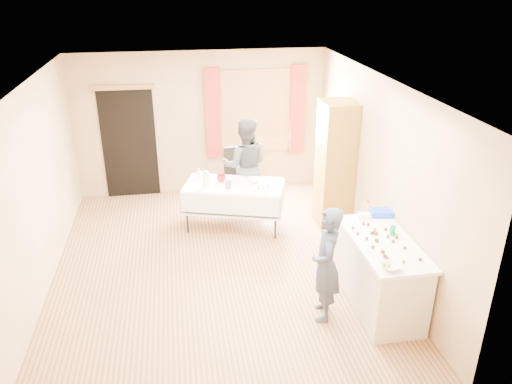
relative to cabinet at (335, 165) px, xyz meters
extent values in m
cube|color=#9E7047|center=(-1.99, -1.02, -1.03)|extent=(4.50, 5.50, 0.02)
cube|color=white|center=(-1.99, -1.02, 1.59)|extent=(4.50, 5.50, 0.02)
cube|color=tan|center=(-1.99, 1.74, 0.28)|extent=(4.50, 0.02, 2.60)
cube|color=tan|center=(-1.99, -3.78, 0.28)|extent=(4.50, 0.02, 2.60)
cube|color=tan|center=(-4.25, -1.02, 0.28)|extent=(0.02, 5.50, 2.60)
cube|color=tan|center=(0.27, -1.02, 0.28)|extent=(0.02, 5.50, 2.60)
cube|color=olive|center=(-0.99, 1.70, 0.48)|extent=(1.32, 0.06, 1.52)
cube|color=white|center=(-0.99, 1.69, 0.48)|extent=(1.20, 0.02, 1.40)
cube|color=#9F2C24|center=(-1.77, 1.65, 0.48)|extent=(0.28, 0.06, 1.65)
cube|color=#9F2C24|center=(-0.21, 1.65, 0.48)|extent=(0.28, 0.06, 1.65)
cube|color=black|center=(-3.29, 1.71, -0.02)|extent=(0.95, 0.04, 2.00)
cube|color=olive|center=(-3.29, 1.68, 1.00)|extent=(1.05, 0.06, 0.08)
cube|color=olive|center=(0.00, 0.00, 0.00)|extent=(0.50, 0.60, 2.04)
cube|color=beige|center=(-0.10, -2.24, -0.59)|extent=(0.64, 1.42, 0.86)
cube|color=white|center=(-0.10, -2.24, -0.13)|extent=(0.70, 1.48, 0.04)
cube|color=white|center=(-1.60, 0.14, -0.29)|extent=(1.68, 1.17, 0.04)
cube|color=black|center=(-1.40, 1.03, -0.57)|extent=(0.50, 0.50, 0.06)
cube|color=black|center=(-1.44, 1.21, -0.31)|extent=(0.42, 0.13, 0.60)
imported|color=#262E45|center=(-0.83, -2.33, -0.31)|extent=(0.68, 0.58, 1.43)
imported|color=black|center=(-1.33, 0.73, -0.20)|extent=(1.00, 0.88, 1.65)
cylinder|color=#038643|center=(0.05, -2.12, -0.05)|extent=(0.08, 0.08, 0.12)
imported|color=white|center=(-0.27, -2.82, -0.09)|extent=(0.33, 0.33, 0.05)
cube|color=white|center=(-0.14, -1.65, -0.07)|extent=(0.16, 0.12, 0.08)
cube|color=blue|center=(0.13, -1.59, -0.07)|extent=(0.33, 0.24, 0.08)
cylinder|color=silver|center=(-2.04, 0.15, -0.16)|extent=(0.15, 0.15, 0.22)
imported|color=red|center=(-1.79, 0.28, -0.21)|extent=(0.24, 0.24, 0.12)
imported|color=red|center=(-1.70, 0.00, -0.21)|extent=(0.23, 0.23, 0.12)
imported|color=white|center=(-1.28, 0.15, -0.25)|extent=(0.31, 0.31, 0.05)
cube|color=white|center=(-1.18, -0.12, -0.26)|extent=(0.33, 0.27, 0.02)
imported|color=white|center=(-2.12, 0.51, -0.19)|extent=(0.15, 0.15, 0.17)
sphere|color=#3F2314|center=(-0.09, -2.74, -0.09)|extent=(0.04, 0.04, 0.04)
sphere|color=#36190C|center=(0.06, -2.22, -0.09)|extent=(0.04, 0.04, 0.04)
sphere|color=#36190C|center=(-0.19, -2.25, -0.09)|extent=(0.04, 0.04, 0.04)
sphere|color=#36190C|center=(-0.23, -2.50, -0.09)|extent=(0.04, 0.04, 0.04)
sphere|color=#36190C|center=(-0.20, -2.23, -0.09)|extent=(0.04, 0.04, 0.04)
sphere|color=#36190C|center=(-0.30, -2.18, -0.09)|extent=(0.04, 0.04, 0.04)
sphere|color=#3F2314|center=(-0.33, -2.78, -0.09)|extent=(0.04, 0.04, 0.04)
sphere|color=#36190C|center=(0.02, -2.00, -0.09)|extent=(0.04, 0.04, 0.04)
sphere|color=#36190C|center=(0.05, -2.46, -0.09)|extent=(0.04, 0.04, 0.04)
sphere|color=#36190C|center=(-0.24, -2.64, -0.09)|extent=(0.04, 0.04, 0.04)
sphere|color=#36190C|center=(-0.23, -2.51, -0.09)|extent=(0.04, 0.04, 0.04)
sphere|color=#36190C|center=(-0.03, -2.18, -0.09)|extent=(0.04, 0.04, 0.04)
sphere|color=#3F2314|center=(-0.12, -1.99, -0.09)|extent=(0.04, 0.04, 0.04)
sphere|color=#36190C|center=(-0.20, -1.81, -0.09)|extent=(0.04, 0.04, 0.04)
sphere|color=#36190C|center=(-0.02, -2.30, -0.09)|extent=(0.04, 0.04, 0.04)
sphere|color=#36190C|center=(-0.30, -2.38, -0.09)|extent=(0.04, 0.04, 0.04)
sphere|color=#36190C|center=(-0.37, -1.89, -0.09)|extent=(0.04, 0.04, 0.04)
sphere|color=#36190C|center=(0.11, -2.73, -0.09)|extent=(0.04, 0.04, 0.04)
sphere|color=#3F2314|center=(0.08, -2.17, -0.09)|extent=(0.04, 0.04, 0.04)
sphere|color=#36190C|center=(-0.14, -2.09, -0.09)|extent=(0.04, 0.04, 0.04)
sphere|color=#36190C|center=(-0.16, -2.05, -0.09)|extent=(0.04, 0.04, 0.04)
sphere|color=#36190C|center=(-0.36, -2.04, -0.09)|extent=(0.04, 0.04, 0.04)
sphere|color=#36190C|center=(-0.15, -1.84, -0.09)|extent=(0.04, 0.04, 0.04)
sphere|color=#36190C|center=(-0.24, -2.59, -0.09)|extent=(0.04, 0.04, 0.04)
sphere|color=#3F2314|center=(-0.28, -2.79, -0.09)|extent=(0.04, 0.04, 0.04)
sphere|color=#36190C|center=(-0.19, -2.06, -0.09)|extent=(0.04, 0.04, 0.04)
camera|label=1|loc=(-2.45, -7.08, 2.81)|focal=35.00mm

